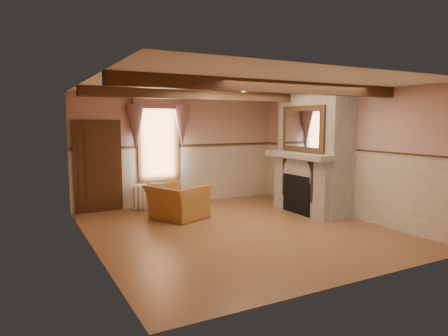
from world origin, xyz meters
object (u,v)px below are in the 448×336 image
side_table (157,203)px  mantel_clock (287,146)px  armchair (177,201)px  oil_lamp (297,145)px  radiator (147,197)px  bowl (315,151)px

side_table → mantel_clock: mantel_clock is taller
armchair → oil_lamp: bearing=-120.4°
side_table → mantel_clock: size_ratio=2.29×
side_table → mantel_clock: (3.25, -0.51, 1.25)m
radiator → mantel_clock: mantel_clock is taller
side_table → oil_lamp: bearing=-15.7°
oil_lamp → mantel_clock: bearing=90.0°
radiator → oil_lamp: (3.26, -1.69, 1.26)m
mantel_clock → radiator: bearing=158.3°
mantel_clock → oil_lamp: size_ratio=0.86×
armchair → mantel_clock: mantel_clock is taller
mantel_clock → oil_lamp: oil_lamp is taller
side_table → bowl: 3.80m
radiator → bowl: size_ratio=2.30×
oil_lamp → side_table: bearing=164.3°
radiator → bowl: bearing=-21.3°
side_table → radiator: size_ratio=0.79×
armchair → bowl: (2.95, -1.10, 1.08)m
side_table → bowl: (3.25, -1.56, 1.18)m
mantel_clock → oil_lamp: (0.00, -0.40, 0.04)m
mantel_clock → armchair: bearing=179.1°
armchair → oil_lamp: (2.95, -0.44, 1.18)m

